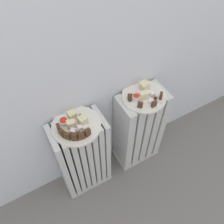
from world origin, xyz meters
TOP-DOWN VIEW (x-y plane):
  - ground_plane at (0.00, 0.00)m, footprint 6.00×6.00m
  - radiator_left at (-0.19, 0.28)m, footprint 0.29×0.17m
  - radiator_right at (0.19, 0.28)m, footprint 0.29×0.17m
  - plate_left at (-0.19, 0.28)m, footprint 0.24×0.24m
  - plate_right at (0.19, 0.28)m, footprint 0.24×0.24m
  - dark_cake_slice_left_0 at (-0.27, 0.29)m, footprint 0.02×0.03m
  - dark_cake_slice_left_1 at (-0.27, 0.26)m, footprint 0.02×0.03m
  - dark_cake_slice_left_2 at (-0.26, 0.23)m, footprint 0.03×0.03m
  - dark_cake_slice_left_3 at (-0.23, 0.21)m, footprint 0.03×0.03m
  - dark_cake_slice_left_4 at (-0.20, 0.20)m, footprint 0.03×0.02m
  - dark_cake_slice_left_5 at (-0.17, 0.20)m, footprint 0.03×0.02m
  - marble_cake_slice_left_0 at (-0.16, 0.28)m, footprint 0.05×0.04m
  - marble_cake_slice_left_1 at (-0.22, 0.28)m, footprint 0.05×0.04m
  - marble_cake_slice_left_2 at (-0.19, 0.33)m, footprint 0.04×0.04m
  - turkish_delight_left_0 at (-0.22, 0.25)m, footprint 0.03×0.03m
  - turkish_delight_left_1 at (-0.19, 0.25)m, footprint 0.02×0.02m
  - turkish_delight_left_2 at (-0.17, 0.24)m, footprint 0.02×0.02m
  - medjool_date_left_0 at (-0.15, 0.31)m, footprint 0.02×0.02m
  - medjool_date_left_1 at (-0.21, 0.23)m, footprint 0.03×0.02m
  - jam_bowl_left at (-0.24, 0.32)m, footprint 0.05×0.05m
  - dark_cake_slice_right_0 at (0.11, 0.29)m, footprint 0.02×0.03m
  - dark_cake_slice_right_1 at (0.13, 0.22)m, footprint 0.03×0.03m
  - dark_cake_slice_right_2 at (0.19, 0.20)m, footprint 0.03×0.01m
  - dark_cake_slice_right_3 at (0.26, 0.22)m, footprint 0.03×0.03m
  - marble_cake_slice_right_0 at (0.17, 0.27)m, footprint 0.04×0.04m
  - marble_cake_slice_right_1 at (0.22, 0.32)m, footprint 0.05×0.04m
  - turkish_delight_right_0 at (0.21, 0.28)m, footprint 0.03×0.03m
  - turkish_delight_right_1 at (0.23, 0.26)m, footprint 0.02×0.02m
  - turkish_delight_right_2 at (0.19, 0.22)m, footprint 0.03×0.03m
  - turkish_delight_right_3 at (0.17, 0.30)m, footprint 0.02×0.02m
  - medjool_date_right_0 at (0.13, 0.31)m, footprint 0.02×0.03m
  - medjool_date_right_1 at (0.23, 0.23)m, footprint 0.03×0.03m
  - jam_bowl_right at (0.14, 0.28)m, footprint 0.04×0.04m
  - fork at (0.21, 0.23)m, footprint 0.06×0.09m

SIDE VIEW (x-z plane):
  - ground_plane at x=0.00m, z-range 0.00..0.00m
  - radiator_left at x=-0.19m, z-range 0.00..0.59m
  - radiator_right at x=0.19m, z-range 0.00..0.59m
  - plate_left at x=-0.19m, z-range 0.60..0.61m
  - plate_right at x=0.19m, z-range 0.60..0.61m
  - fork at x=0.21m, z-range 0.61..0.61m
  - medjool_date_right_1 at x=0.23m, z-range 0.61..0.63m
  - medjool_date_left_0 at x=-0.15m, z-range 0.61..0.63m
  - medjool_date_left_1 at x=-0.21m, z-range 0.61..0.63m
  - medjool_date_right_0 at x=0.13m, z-range 0.61..0.63m
  - turkish_delight_left_2 at x=-0.17m, z-range 0.61..0.63m
  - turkish_delight_left_1 at x=-0.19m, z-range 0.61..0.63m
  - turkish_delight_right_1 at x=0.23m, z-range 0.61..0.63m
  - turkish_delight_right_2 at x=0.19m, z-range 0.61..0.63m
  - turkish_delight_right_3 at x=0.17m, z-range 0.61..0.63m
  - jam_bowl_left at x=-0.24m, z-range 0.61..0.63m
  - turkish_delight_left_0 at x=-0.22m, z-range 0.61..0.63m
  - turkish_delight_right_0 at x=0.21m, z-range 0.61..0.63m
  - jam_bowl_right at x=0.14m, z-range 0.61..0.64m
  - dark_cake_slice_right_0 at x=0.11m, z-range 0.61..0.65m
  - dark_cake_slice_right_1 at x=0.13m, z-range 0.61..0.65m
  - dark_cake_slice_right_2 at x=0.19m, z-range 0.61..0.65m
  - dark_cake_slice_right_3 at x=0.26m, z-range 0.61..0.65m
  - marble_cake_slice_left_2 at x=-0.19m, z-range 0.61..0.65m
  - marble_cake_slice_left_1 at x=-0.22m, z-range 0.61..0.65m
  - marble_cake_slice_left_0 at x=-0.16m, z-range 0.61..0.65m
  - dark_cake_slice_left_0 at x=-0.27m, z-range 0.61..0.65m
  - dark_cake_slice_left_1 at x=-0.27m, z-range 0.61..0.65m
  - dark_cake_slice_left_2 at x=-0.26m, z-range 0.61..0.65m
  - dark_cake_slice_left_3 at x=-0.23m, z-range 0.61..0.65m
  - dark_cake_slice_left_4 at x=-0.20m, z-range 0.61..0.65m
  - dark_cake_slice_left_5 at x=-0.17m, z-range 0.61..0.65m
  - marble_cake_slice_right_0 at x=0.17m, z-range 0.61..0.66m
  - marble_cake_slice_right_1 at x=0.22m, z-range 0.61..0.66m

